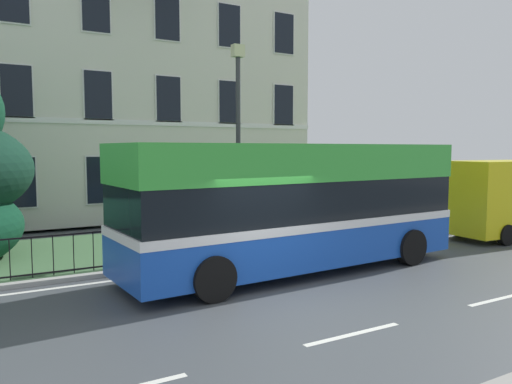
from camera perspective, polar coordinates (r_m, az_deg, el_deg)
The scene contains 7 objects.
ground_plane at distance 11.06m, azimuth 0.98°, elevation -11.42°, with size 60.00×56.00×0.18m.
georgian_townhouse at distance 25.82m, azimuth -17.21°, elevation 12.41°, with size 17.22×10.78×12.78m.
iron_verge_railing at distance 13.89m, azimuth -4.96°, elevation -5.34°, with size 15.71×0.04×0.97m.
single_decker_bus at distance 12.63m, azimuth 4.58°, elevation -1.46°, with size 9.24×3.04×3.22m.
white_panel_van at distance 19.62m, azimuth 27.36°, elevation -0.65°, with size 5.73×2.34×2.70m.
street_lamp_post at distance 15.07m, azimuth -2.06°, elevation 6.98°, with size 0.36×0.24×6.07m.
litter_bin at distance 16.13m, azimuth 6.21°, elevation -3.57°, with size 0.56×0.56×1.19m.
Camera 1 is at (-5.46, -7.99, 3.10)m, focal length 34.86 mm.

